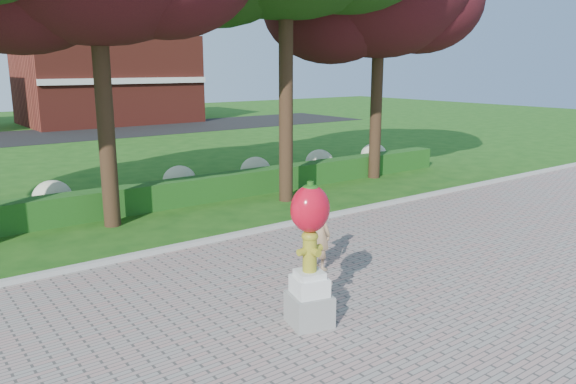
# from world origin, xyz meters

# --- Properties ---
(ground) EXTENTS (100.00, 100.00, 0.00)m
(ground) POSITION_xyz_m (0.00, 0.00, 0.00)
(ground) COLOR #184912
(ground) RESTS_ON ground
(walkway) EXTENTS (40.00, 14.00, 0.04)m
(walkway) POSITION_xyz_m (0.00, -4.00, 0.02)
(walkway) COLOR gray
(walkway) RESTS_ON ground
(curb) EXTENTS (40.00, 0.18, 0.15)m
(curb) POSITION_xyz_m (0.00, 3.00, 0.07)
(curb) COLOR #ADADA5
(curb) RESTS_ON ground
(lawn_hedge) EXTENTS (24.00, 0.70, 0.80)m
(lawn_hedge) POSITION_xyz_m (0.00, 7.00, 0.40)
(lawn_hedge) COLOR #1C4C15
(lawn_hedge) RESTS_ON ground
(hydrangea_row) EXTENTS (20.10, 1.10, 0.99)m
(hydrangea_row) POSITION_xyz_m (0.57, 8.00, 0.55)
(hydrangea_row) COLOR beige
(hydrangea_row) RESTS_ON ground
(street) EXTENTS (50.00, 8.00, 0.02)m
(street) POSITION_xyz_m (0.00, 28.00, 0.01)
(street) COLOR black
(street) RESTS_ON ground
(building_right) EXTENTS (12.00, 8.00, 6.40)m
(building_right) POSITION_xyz_m (8.00, 34.00, 3.20)
(building_right) COLOR maroon
(building_right) RESTS_ON ground
(hydrant_sculpture) EXTENTS (0.80, 0.80, 2.42)m
(hydrant_sculpture) POSITION_xyz_m (-1.53, -1.89, 1.32)
(hydrant_sculpture) COLOR gray
(hydrant_sculpture) RESTS_ON walkway
(woman) EXTENTS (0.40, 0.59, 1.57)m
(woman) POSITION_xyz_m (0.29, 0.02, 0.83)
(woman) COLOR #9E7D5A
(woman) RESTS_ON walkway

